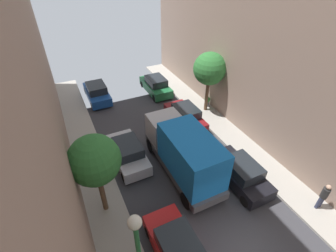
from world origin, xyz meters
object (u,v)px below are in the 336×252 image
at_px(parked_car_left_2, 179,250).
at_px(street_tree_0, 95,161).
at_px(pedestrian, 324,196).
at_px(lamp_post, 138,250).
at_px(street_tree_1, 210,69).
at_px(parked_car_left_4, 97,93).
at_px(parked_car_right_3, 185,116).
at_px(parked_car_left_3, 128,152).
at_px(potted_plant_0, 207,101).
at_px(parked_car_right_2, 240,173).
at_px(delivery_truck, 184,152).
at_px(parked_car_right_4, 156,86).

bearing_deg(parked_car_left_2, street_tree_0, 120.05).
distance_m(pedestrian, lamp_post, 10.22).
height_order(parked_car_left_2, street_tree_1, street_tree_1).
bearing_deg(lamp_post, pedestrian, -1.31).
height_order(parked_car_left_4, pedestrian, pedestrian).
distance_m(parked_car_right_3, lamp_post, 12.58).
distance_m(parked_car_left_3, pedestrian, 11.29).
bearing_deg(pedestrian, potted_plant_0, 88.33).
height_order(street_tree_0, potted_plant_0, street_tree_0).
distance_m(parked_car_right_2, street_tree_1, 8.54).
bearing_deg(parked_car_left_3, parked_car_right_2, -40.22).
distance_m(parked_car_right_2, lamp_post, 8.46).
height_order(street_tree_0, lamp_post, lamp_post).
bearing_deg(lamp_post, street_tree_0, 94.87).
xyz_separation_m(street_tree_1, lamp_post, (-9.80, -10.71, -0.23)).
height_order(parked_car_left_2, parked_car_left_3, same).
bearing_deg(potted_plant_0, parked_car_left_2, -128.44).
relative_size(parked_car_left_2, lamp_post, 0.81).
xyz_separation_m(parked_car_left_4, delivery_truck, (2.70, -11.50, 1.07)).
xyz_separation_m(street_tree_0, lamp_post, (0.40, -4.65, -0.06)).
bearing_deg(parked_car_right_4, parked_car_left_4, 169.08).
xyz_separation_m(parked_car_right_3, street_tree_1, (2.50, 0.89, 3.12)).
xyz_separation_m(pedestrian, lamp_post, (-9.90, 0.23, 2.53)).
xyz_separation_m(parked_car_right_3, pedestrian, (2.60, -10.05, 0.35)).
bearing_deg(street_tree_1, potted_plant_0, 46.96).
distance_m(street_tree_0, lamp_post, 4.67).
bearing_deg(parked_car_right_3, parked_car_right_4, 90.00).
height_order(parked_car_left_2, parked_car_left_4, same).
bearing_deg(pedestrian, delivery_truck, 134.34).
bearing_deg(parked_car_left_4, delivery_truck, -76.79).
xyz_separation_m(parked_car_right_3, lamp_post, (-7.30, -9.83, 2.89)).
relative_size(parked_car_right_2, delivery_truck, 0.64).
xyz_separation_m(parked_car_left_4, parked_car_right_4, (5.40, -1.04, 0.00)).
bearing_deg(parked_car_right_2, street_tree_0, 169.06).
relative_size(parked_car_left_3, potted_plant_0, 4.78).
bearing_deg(pedestrian, street_tree_1, 90.55).
height_order(parked_car_left_3, lamp_post, lamp_post).
relative_size(pedestrian, street_tree_0, 0.36).
distance_m(parked_car_right_4, lamp_post, 17.52).
bearing_deg(parked_car_right_4, parked_car_right_2, -90.00).
bearing_deg(potted_plant_0, lamp_post, -132.46).
bearing_deg(parked_car_right_4, delivery_truck, -104.47).
distance_m(pedestrian, potted_plant_0, 11.42).
distance_m(parked_car_left_3, parked_car_right_2, 7.07).
bearing_deg(street_tree_1, parked_car_left_4, 142.83).
bearing_deg(parked_car_left_2, parked_car_left_4, 90.00).
height_order(parked_car_right_2, street_tree_0, street_tree_0).
bearing_deg(parked_car_left_4, lamp_post, -96.49).
bearing_deg(parked_car_left_4, pedestrian, -64.70).
height_order(parked_car_right_4, street_tree_0, street_tree_0).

